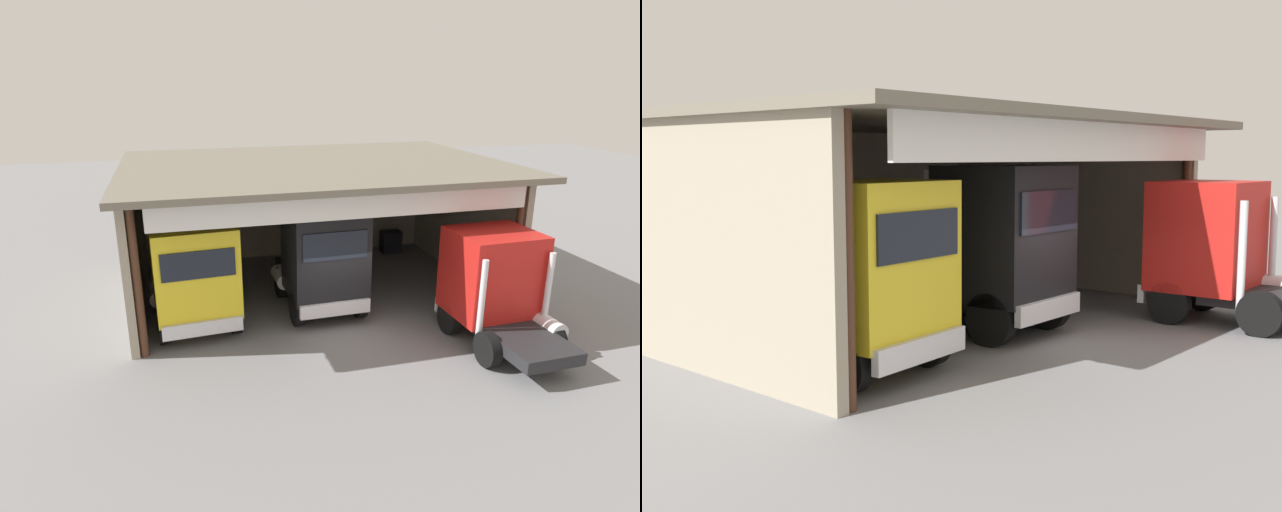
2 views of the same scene
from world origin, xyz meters
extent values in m
plane|color=slate|center=(0.00, 0.00, 0.00)|extent=(80.00, 80.00, 0.00)
cube|color=#9E937F|center=(0.00, 8.44, 2.33)|extent=(12.63, 0.24, 4.67)
cube|color=#9E937F|center=(-6.31, 4.22, 2.33)|extent=(0.24, 8.44, 4.67)
cube|color=#9E937F|center=(6.31, 4.22, 2.33)|extent=(0.24, 8.44, 4.67)
cube|color=#6E6759|center=(0.00, 3.66, 4.77)|extent=(13.23, 9.56, 0.20)
cylinder|color=#4C2D1E|center=(-6.06, 0.15, 2.33)|extent=(0.24, 0.24, 4.67)
cylinder|color=#4C2D1E|center=(6.06, 0.15, 2.33)|extent=(0.24, 0.24, 4.67)
cube|color=white|center=(0.00, -0.45, 4.32)|extent=(11.36, 0.12, 0.90)
cube|color=yellow|center=(-4.44, 1.38, 2.15)|extent=(2.67, 2.46, 2.79)
cube|color=black|center=(-4.36, 0.23, 2.64)|extent=(2.13, 0.22, 0.84)
cube|color=silver|center=(-4.35, 0.20, 0.65)|extent=(2.39, 0.34, 0.44)
cube|color=#232326|center=(-4.59, 3.32, 0.68)|extent=(2.14, 3.66, 0.36)
cylinder|color=silver|center=(-3.42, 2.75, 1.94)|extent=(0.18, 0.18, 2.89)
cylinder|color=silver|center=(-5.66, 2.59, 1.94)|extent=(0.18, 0.18, 2.89)
cylinder|color=silver|center=(-5.69, 2.94, 0.80)|extent=(0.65, 1.24, 0.56)
cylinder|color=black|center=(-3.31, 1.01, 0.50)|extent=(0.37, 1.02, 1.00)
cylinder|color=black|center=(-5.51, 0.85, 0.50)|extent=(0.37, 1.02, 1.00)
cylinder|color=black|center=(-3.49, 3.40, 0.50)|extent=(0.37, 1.02, 1.00)
cylinder|color=black|center=(-5.69, 3.24, 0.50)|extent=(0.37, 1.02, 1.00)
cube|color=black|center=(-0.23, 1.53, 2.30)|extent=(2.50, 2.33, 2.95)
cube|color=black|center=(-0.21, 0.37, 2.82)|extent=(2.09, 0.10, 0.89)
cube|color=silver|center=(-0.21, 0.34, 0.72)|extent=(2.33, 0.21, 0.44)
cube|color=#232326|center=(-0.27, 3.53, 0.75)|extent=(1.91, 3.68, 0.36)
cylinder|color=silver|center=(0.85, 2.84, 2.13)|extent=(0.18, 0.18, 3.11)
cylinder|color=silver|center=(-1.36, 2.80, 2.13)|extent=(0.18, 0.18, 3.11)
cylinder|color=silver|center=(-1.37, 3.21, 0.87)|extent=(0.58, 1.21, 0.56)
cylinder|color=black|center=(0.86, 1.10, 0.57)|extent=(0.32, 1.15, 1.14)
cylinder|color=black|center=(-1.30, 1.05, 0.57)|extent=(0.32, 1.15, 1.14)
cylinder|color=black|center=(0.81, 3.55, 0.57)|extent=(0.32, 1.15, 1.14)
cylinder|color=black|center=(-1.35, 3.51, 0.57)|extent=(0.32, 1.15, 1.14)
cube|color=red|center=(4.28, -1.22, 2.07)|extent=(2.49, 2.26, 2.62)
cube|color=black|center=(4.25, -0.10, 2.53)|extent=(2.07, 0.12, 0.79)
cube|color=silver|center=(4.25, -0.07, 0.66)|extent=(2.32, 0.22, 0.44)
cube|color=#232326|center=(4.33, -2.92, 0.69)|extent=(1.91, 3.14, 0.36)
cylinder|color=silver|center=(3.22, -2.50, 1.76)|extent=(0.18, 0.18, 2.50)
cylinder|color=silver|center=(5.41, -2.44, 1.76)|extent=(0.18, 0.18, 2.50)
cylinder|color=silver|center=(5.41, -2.59, 0.81)|extent=(0.59, 1.22, 0.56)
cylinder|color=black|center=(3.20, -0.81, 0.51)|extent=(0.33, 1.02, 1.02)
cylinder|color=black|center=(5.34, -0.75, 0.51)|extent=(0.33, 1.02, 1.02)
cylinder|color=black|center=(3.26, -2.95, 0.51)|extent=(0.33, 1.02, 1.02)
cylinder|color=black|center=(5.39, -2.89, 0.51)|extent=(0.33, 1.02, 1.02)
cylinder|color=#197233|center=(1.74, 7.78, 0.47)|extent=(0.58, 0.58, 0.93)
cube|color=black|center=(4.57, 7.35, 0.50)|extent=(0.90, 0.60, 1.00)
camera|label=1|loc=(-4.83, -14.81, 7.84)|focal=30.47mm
camera|label=2|loc=(-13.94, -8.82, 3.95)|focal=43.72mm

